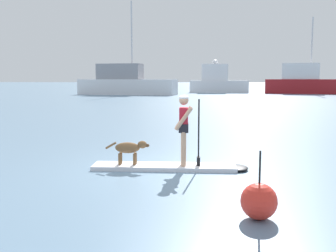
{
  "coord_description": "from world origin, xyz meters",
  "views": [
    {
      "loc": [
        0.91,
        -8.96,
        2.13
      ],
      "look_at": [
        0.0,
        1.0,
        0.9
      ],
      "focal_mm": 41.63,
      "sensor_mm": 36.0,
      "label": 1
    }
  ],
  "objects_px": {
    "moored_boat_far_starboard": "(305,82)",
    "paddleboard": "(174,167)",
    "person_paddler": "(184,125)",
    "moored_boat_starboard": "(218,82)",
    "dog": "(130,148)",
    "marker_buoy": "(259,201)",
    "moored_boat_center": "(126,83)"
  },
  "relations": [
    {
      "from": "dog",
      "to": "moored_boat_center",
      "type": "xyz_separation_m",
      "value": [
        -8.38,
        41.2,
        1.04
      ]
    },
    {
      "from": "person_paddler",
      "to": "moored_boat_starboard",
      "type": "bearing_deg",
      "value": 87.09
    },
    {
      "from": "moored_boat_starboard",
      "to": "paddleboard",
      "type": "bearing_deg",
      "value": -93.19
    },
    {
      "from": "paddleboard",
      "to": "moored_boat_far_starboard",
      "type": "relative_size",
      "value": 0.33
    },
    {
      "from": "moored_boat_far_starboard",
      "to": "moored_boat_starboard",
      "type": "bearing_deg",
      "value": 166.31
    },
    {
      "from": "paddleboard",
      "to": "marker_buoy",
      "type": "xyz_separation_m",
      "value": [
        1.53,
        -3.16,
        0.23
      ]
    },
    {
      "from": "person_paddler",
      "to": "marker_buoy",
      "type": "xyz_separation_m",
      "value": [
        1.29,
        -3.17,
        -0.77
      ]
    },
    {
      "from": "person_paddler",
      "to": "marker_buoy",
      "type": "relative_size",
      "value": 1.55
    },
    {
      "from": "dog",
      "to": "marker_buoy",
      "type": "relative_size",
      "value": 0.99
    },
    {
      "from": "marker_buoy",
      "to": "moored_boat_center",
      "type": "bearing_deg",
      "value": 103.89
    },
    {
      "from": "dog",
      "to": "moored_boat_center",
      "type": "distance_m",
      "value": 42.05
    },
    {
      "from": "paddleboard",
      "to": "moored_boat_far_starboard",
      "type": "xyz_separation_m",
      "value": [
        14.64,
        46.84,
        1.53
      ]
    },
    {
      "from": "paddleboard",
      "to": "moored_boat_center",
      "type": "bearing_deg",
      "value": 102.91
    },
    {
      "from": "moored_boat_center",
      "to": "person_paddler",
      "type": "bearing_deg",
      "value": -76.77
    },
    {
      "from": "paddleboard",
      "to": "moored_boat_far_starboard",
      "type": "distance_m",
      "value": 49.1
    },
    {
      "from": "person_paddler",
      "to": "moored_boat_far_starboard",
      "type": "relative_size",
      "value": 0.15
    },
    {
      "from": "person_paddler",
      "to": "marker_buoy",
      "type": "bearing_deg",
      "value": -67.86
    },
    {
      "from": "moored_boat_far_starboard",
      "to": "paddleboard",
      "type": "bearing_deg",
      "value": -107.36
    },
    {
      "from": "dog",
      "to": "moored_boat_far_starboard",
      "type": "bearing_deg",
      "value": 71.49
    },
    {
      "from": "moored_boat_center",
      "to": "moored_boat_far_starboard",
      "type": "bearing_deg",
      "value": 13.27
    },
    {
      "from": "moored_boat_starboard",
      "to": "dog",
      "type": "bearing_deg",
      "value": -94.39
    },
    {
      "from": "dog",
      "to": "moored_boat_far_starboard",
      "type": "height_order",
      "value": "moored_boat_far_starboard"
    },
    {
      "from": "moored_boat_far_starboard",
      "to": "marker_buoy",
      "type": "relative_size",
      "value": 10.62
    },
    {
      "from": "person_paddler",
      "to": "moored_boat_center",
      "type": "relative_size",
      "value": 0.13
    },
    {
      "from": "moored_boat_center",
      "to": "moored_boat_starboard",
      "type": "xyz_separation_m",
      "value": [
        12.2,
        8.57,
        0.06
      ]
    },
    {
      "from": "moored_boat_far_starboard",
      "to": "marker_buoy",
      "type": "xyz_separation_m",
      "value": [
        -13.11,
        -50.0,
        -1.3
      ]
    },
    {
      "from": "paddleboard",
      "to": "marker_buoy",
      "type": "bearing_deg",
      "value": -64.16
    },
    {
      "from": "person_paddler",
      "to": "moored_boat_far_starboard",
      "type": "height_order",
      "value": "moored_boat_far_starboard"
    },
    {
      "from": "dog",
      "to": "marker_buoy",
      "type": "bearing_deg",
      "value": -50.49
    },
    {
      "from": "person_paddler",
      "to": "moored_boat_center",
      "type": "height_order",
      "value": "moored_boat_center"
    },
    {
      "from": "moored_boat_starboard",
      "to": "moored_boat_far_starboard",
      "type": "bearing_deg",
      "value": -13.69
    },
    {
      "from": "dog",
      "to": "moored_boat_center",
      "type": "bearing_deg",
      "value": 101.5
    }
  ]
}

